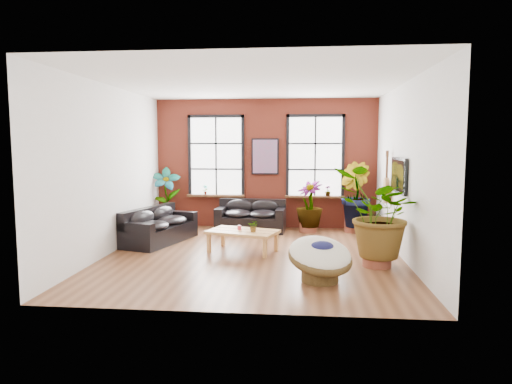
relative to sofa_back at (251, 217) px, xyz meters
The scene contains 19 objects.
room 2.87m from the sofa_back, 82.55° to the right, with size 6.04×6.54×3.54m.
sofa_back is the anchor object (origin of this frame).
sofa_left 2.56m from the sofa_back, 141.72° to the right, with size 1.39×2.20×0.81m.
coffee_table 2.37m from the sofa_back, 88.21° to the right, with size 1.62×1.21×0.55m.
papasan_chair 4.62m from the sofa_back, 69.49° to the right, with size 1.41×1.41×0.81m.
poster 1.70m from the sofa_back, 58.87° to the left, with size 0.74×0.06×0.98m.
tv_wall_unit 4.02m from the sofa_back, 32.11° to the right, with size 0.13×1.86×1.20m.
media_box 3.04m from the sofa_back, ahead, with size 0.59×0.50×0.49m.
pot_back_left 2.38m from the sofa_back, behind, with size 0.59×0.59×0.38m.
pot_back_right 2.71m from the sofa_back, ahead, with size 0.54×0.54×0.37m.
pot_right_wall 4.27m from the sofa_back, 50.31° to the right, with size 0.69×0.69×0.39m.
pot_mid 1.51m from the sofa_back, ahead, with size 0.53×0.53×0.33m.
floor_plant_back_left 2.42m from the sofa_back, behind, with size 0.80×0.54×1.51m, color #134612.
floor_plant_back_right 2.75m from the sofa_back, ahead, with size 0.92×0.74×1.68m, color #134612.
floor_plant_right_wall 4.33m from the sofa_back, 50.68° to the right, with size 1.52×1.32×1.69m, color #134612.
floor_plant_mid 1.57m from the sofa_back, ahead, with size 0.67×0.67×1.20m, color #134612.
table_plant 2.53m from the sofa_back, 82.68° to the right, with size 0.22×0.19×0.24m, color #134612.
sill_plant_left 1.56m from the sofa_back, 159.73° to the left, with size 0.14×0.10×0.27m, color #134612.
sill_plant_right 2.19m from the sofa_back, 13.57° to the left, with size 0.15×0.15×0.27m, color #134612.
Camera 1 is at (0.94, -9.18, 2.28)m, focal length 32.00 mm.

